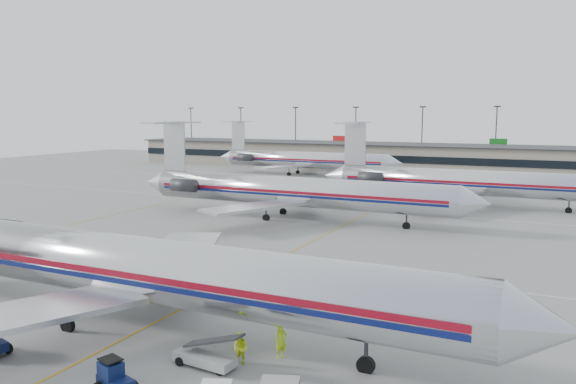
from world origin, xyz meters
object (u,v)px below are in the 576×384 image
Objects in this scene: jet_foreground at (122,265)px; belt_loader at (206,356)px; jet_second_row at (289,191)px; tug_center at (113,376)px.

jet_foreground is 12.17× the size of belt_loader.
jet_second_row is (-6.02, 37.24, -0.23)m from jet_foreground.
belt_loader is (8.32, -3.04, -3.25)m from jet_foreground.
tug_center is (5.74, -7.14, -3.10)m from jet_foreground.
jet_foreground is at bearing 164.50° from belt_loader.
jet_foreground is at bearing 145.67° from tug_center.
belt_loader reaches higher than tug_center.
jet_second_row is 21.77× the size of tug_center.
jet_foreground is 37.72m from jet_second_row.
jet_second_row reaches higher than tug_center.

